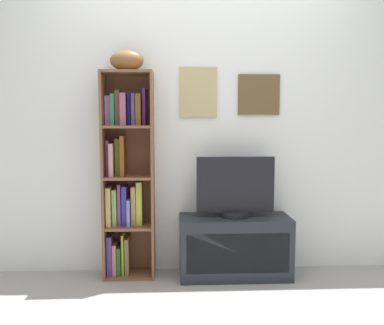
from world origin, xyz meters
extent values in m
cube|color=silver|center=(0.00, 1.13, 1.26)|extent=(4.80, 0.06, 2.51)
cube|color=tan|center=(-0.01, 1.09, 1.45)|extent=(0.29, 0.02, 0.39)
cube|color=slate|center=(-0.01, 1.09, 1.45)|extent=(0.24, 0.01, 0.34)
cube|color=brown|center=(0.47, 1.09, 1.43)|extent=(0.33, 0.02, 0.32)
cube|color=#A98084|center=(0.47, 1.09, 1.43)|extent=(0.28, 0.01, 0.27)
cube|color=brown|center=(-0.75, 0.97, 0.80)|extent=(0.02, 0.26, 1.59)
cube|color=brown|center=(-0.37, 0.97, 0.80)|extent=(0.02, 0.26, 1.59)
cube|color=brown|center=(-0.56, 1.10, 0.80)|extent=(0.39, 0.01, 1.59)
cube|color=brown|center=(-0.56, 0.97, 0.01)|extent=(0.35, 0.25, 0.02)
cube|color=brown|center=(-0.56, 0.97, 0.40)|extent=(0.35, 0.25, 0.02)
cube|color=brown|center=(-0.56, 0.97, 0.79)|extent=(0.35, 0.25, 0.02)
cube|color=brown|center=(-0.56, 0.97, 1.18)|extent=(0.35, 0.25, 0.02)
cube|color=brown|center=(-0.56, 0.97, 1.58)|extent=(0.35, 0.25, 0.02)
cube|color=#4D346C|center=(-0.71, 0.99, 0.18)|extent=(0.04, 0.21, 0.31)
cube|color=#B2686F|center=(-0.67, 0.99, 0.14)|extent=(0.03, 0.20, 0.24)
cube|color=#215218|center=(-0.64, 0.99, 0.13)|extent=(0.03, 0.20, 0.22)
cube|color=olive|center=(-0.61, 0.99, 0.18)|extent=(0.02, 0.19, 0.32)
cube|color=brown|center=(-0.58, 0.99, 0.17)|extent=(0.03, 0.20, 0.29)
cube|color=tan|center=(-0.71, 0.99, 0.56)|extent=(0.04, 0.20, 0.30)
cube|color=#7D9E4E|center=(-0.67, 1.00, 0.55)|extent=(0.03, 0.17, 0.28)
cube|color=#623574|center=(-0.63, 1.01, 0.57)|extent=(0.02, 0.17, 0.32)
cube|color=#332D8C|center=(-0.60, 1.01, 0.56)|extent=(0.04, 0.17, 0.31)
cube|color=#6775B0|center=(-0.56, 0.99, 0.51)|extent=(0.02, 0.20, 0.21)
cube|color=tan|center=(-0.53, 1.02, 0.56)|extent=(0.04, 0.14, 0.30)
cube|color=#B9C943|center=(-0.48, 1.02, 0.58)|extent=(0.04, 0.14, 0.34)
cube|color=#6F3F5B|center=(-0.72, 1.01, 0.94)|extent=(0.03, 0.15, 0.28)
cube|color=#BD7986|center=(-0.68, 0.99, 0.92)|extent=(0.03, 0.21, 0.25)
cube|color=#4F5E12|center=(-0.64, 1.01, 0.94)|extent=(0.04, 0.15, 0.29)
cube|color=brown|center=(-0.60, 0.99, 0.95)|extent=(0.03, 0.20, 0.31)
cube|color=#9E5CA2|center=(-0.71, 1.02, 1.30)|extent=(0.04, 0.14, 0.22)
cube|color=#247F53|center=(-0.67, 1.01, 1.31)|extent=(0.03, 0.17, 0.24)
cube|color=brown|center=(-0.64, 1.01, 1.32)|extent=(0.03, 0.16, 0.27)
cube|color=#884B59|center=(-0.59, 0.99, 1.31)|extent=(0.04, 0.20, 0.24)
cube|color=navy|center=(-0.55, 1.01, 1.31)|extent=(0.02, 0.15, 0.24)
cube|color=#40314F|center=(-0.52, 1.00, 1.31)|extent=(0.03, 0.18, 0.24)
cube|color=brown|center=(-0.48, 1.00, 1.31)|extent=(0.04, 0.18, 0.24)
cube|color=#571C69|center=(-0.44, 1.02, 1.33)|extent=(0.03, 0.14, 0.28)
ellipsoid|color=brown|center=(-0.56, 0.97, 1.67)|extent=(0.25, 0.15, 0.15)
cube|color=#22252A|center=(0.26, 0.92, 0.24)|extent=(0.86, 0.36, 0.48)
cube|color=black|center=(0.26, 0.75, 0.24)|extent=(0.77, 0.01, 0.31)
cylinder|color=black|center=(0.26, 0.92, 0.50)|extent=(0.22, 0.22, 0.04)
cube|color=black|center=(0.26, 0.92, 0.73)|extent=(0.60, 0.04, 0.43)
cube|color=#2A3746|center=(0.26, 0.91, 0.73)|extent=(0.56, 0.01, 0.39)
camera|label=1|loc=(-0.22, -2.29, 1.24)|focal=39.60mm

